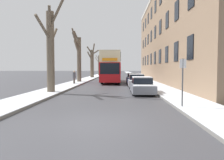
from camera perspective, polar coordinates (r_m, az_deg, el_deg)
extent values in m
plane|color=#424247|center=(8.32, -4.63, -11.15)|extent=(320.00, 320.00, 0.00)
cube|color=slate|center=(61.33, -3.57, 1.23)|extent=(2.48, 130.00, 0.13)
cube|color=silver|center=(61.33, -3.57, 1.31)|extent=(2.45, 130.00, 0.03)
cube|color=slate|center=(61.18, 5.76, 1.22)|extent=(2.48, 130.00, 0.13)
cube|color=silver|center=(61.18, 5.76, 1.29)|extent=(2.45, 130.00, 0.03)
cube|color=#8C7056|center=(34.55, 18.78, 11.31)|extent=(9.00, 41.51, 14.16)
cube|color=black|center=(17.40, 19.75, 7.99)|extent=(0.08, 1.40, 1.80)
cube|color=black|center=(21.29, 16.39, 7.12)|extent=(0.08, 1.40, 1.80)
cube|color=black|center=(25.24, 14.09, 6.50)|extent=(0.08, 1.40, 1.80)
cube|color=black|center=(29.21, 12.41, 6.04)|extent=(0.08, 1.40, 1.80)
cube|color=black|center=(33.21, 11.13, 5.69)|extent=(0.08, 1.40, 1.80)
cube|color=black|center=(37.22, 10.14, 5.42)|extent=(0.08, 1.40, 1.80)
cube|color=black|center=(41.24, 9.33, 5.19)|extent=(0.08, 1.40, 1.80)
cube|color=black|center=(45.26, 8.67, 5.01)|extent=(0.08, 1.40, 1.80)
cube|color=black|center=(49.29, 8.12, 4.85)|extent=(0.08, 1.40, 1.80)
cube|color=black|center=(21.89, 16.55, 17.03)|extent=(0.08, 1.40, 1.80)
cube|color=black|center=(25.74, 14.20, 14.92)|extent=(0.08, 1.40, 1.80)
cube|color=black|center=(29.65, 12.49, 13.35)|extent=(0.08, 1.40, 1.80)
cube|color=black|center=(33.60, 11.20, 12.14)|extent=(0.08, 1.40, 1.80)
cube|color=black|center=(37.56, 10.19, 11.18)|extent=(0.08, 1.40, 1.80)
cube|color=black|center=(41.55, 9.38, 10.40)|extent=(0.08, 1.40, 1.80)
cube|color=black|center=(45.55, 8.71, 9.76)|extent=(0.08, 1.40, 1.80)
cube|color=black|center=(49.56, 8.16, 9.22)|extent=(0.08, 1.40, 1.80)
cube|color=black|center=(34.40, 11.27, 18.37)|extent=(0.08, 1.40, 1.80)
cube|color=black|center=(38.28, 10.25, 16.79)|extent=(0.08, 1.40, 1.80)
cube|color=black|center=(42.20, 9.43, 15.50)|extent=(0.08, 1.40, 1.80)
cube|color=black|center=(46.14, 8.75, 14.42)|extent=(0.08, 1.40, 1.80)
cube|color=black|center=(50.10, 8.19, 13.52)|extent=(0.08, 1.40, 1.80)
cylinder|color=brown|center=(18.27, -15.77, 6.82)|extent=(0.61, 0.61, 6.54)
cylinder|color=brown|center=(18.12, -13.75, 17.69)|extent=(1.95, 1.23, 2.78)
cylinder|color=brown|center=(18.13, -15.97, 15.01)|extent=(0.51, 1.20, 1.95)
cylinder|color=brown|center=(19.31, -15.04, 11.00)|extent=(0.26, 2.01, 1.65)
cylinder|color=brown|center=(17.75, -17.53, 12.85)|extent=(0.75, 1.93, 1.76)
cylinder|color=brown|center=(31.50, -8.60, 5.17)|extent=(0.58, 0.58, 6.41)
cylinder|color=brown|center=(30.92, -9.42, 9.52)|extent=(0.80, 1.87, 2.81)
cylinder|color=brown|center=(31.61, -9.25, 11.12)|extent=(0.85, 0.77, 1.61)
cylinder|color=brown|center=(30.68, -9.48, 10.58)|extent=(0.71, 2.45, 2.58)
cylinder|color=brown|center=(32.17, -9.23, 8.26)|extent=(1.14, 1.24, 2.33)
cylinder|color=brown|center=(45.56, -5.24, 4.17)|extent=(0.72, 0.72, 5.83)
cylinder|color=brown|center=(44.82, -4.95, 7.55)|extent=(1.00, 1.95, 2.94)
cylinder|color=brown|center=(45.46, -5.88, 7.73)|extent=(1.22, 0.93, 1.61)
cylinder|color=brown|center=(45.88, -4.39, 7.23)|extent=(1.54, 0.86, 1.16)
cylinder|color=brown|center=(45.31, -5.82, 6.24)|extent=(1.13, 1.05, 1.88)
cylinder|color=brown|center=(59.25, -3.45, 3.77)|extent=(0.42, 0.42, 5.50)
cylinder|color=brown|center=(60.00, -3.01, 5.48)|extent=(0.97, 1.66, 2.49)
cylinder|color=brown|center=(59.96, -3.94, 5.23)|extent=(1.30, 1.42, 1.61)
cylinder|color=brown|center=(60.03, -3.86, 5.92)|extent=(1.13, 1.49, 1.39)
cube|color=red|center=(31.41, -0.13, 2.18)|extent=(2.58, 11.25, 2.41)
cube|color=beige|center=(31.44, -0.13, 5.62)|extent=(2.53, 11.02, 1.36)
cube|color=beige|center=(31.48, -0.13, 6.97)|extent=(2.53, 11.02, 0.12)
cube|color=black|center=(31.41, -0.13, 3.02)|extent=(2.61, 9.90, 1.26)
cube|color=black|center=(31.44, -0.13, 5.75)|extent=(2.61, 9.90, 1.03)
cube|color=black|center=(25.81, -0.59, 3.00)|extent=(2.32, 0.06, 1.32)
cube|color=orange|center=(25.82, -0.59, 5.42)|extent=(1.80, 0.05, 0.32)
cylinder|color=black|center=(28.15, -2.66, -0.08)|extent=(0.30, 0.98, 0.98)
cylinder|color=black|center=(28.05, 1.90, -0.09)|extent=(0.30, 0.98, 0.98)
cylinder|color=black|center=(34.64, -1.79, 0.52)|extent=(0.30, 0.98, 0.98)
cylinder|color=black|center=(34.57, 1.91, 0.51)|extent=(0.30, 0.98, 0.98)
cube|color=slate|center=(17.64, 7.84, -2.09)|extent=(1.71, 4.35, 0.59)
cube|color=black|center=(17.77, 7.79, -0.23)|extent=(1.47, 2.17, 0.54)
cube|color=silver|center=(17.75, 7.80, 0.75)|extent=(1.44, 2.07, 0.07)
cube|color=silver|center=(16.08, 8.41, -1.44)|extent=(1.54, 1.13, 0.06)
cylinder|color=black|center=(16.29, 5.69, -2.99)|extent=(0.20, 0.65, 0.65)
cylinder|color=black|center=(16.46, 10.89, -2.97)|extent=(0.20, 0.65, 0.65)
cylinder|color=black|center=(18.88, 5.17, -2.15)|extent=(0.20, 0.65, 0.65)
cylinder|color=black|center=(19.03, 9.67, -2.15)|extent=(0.20, 0.65, 0.65)
cube|color=#9EA3AD|center=(23.45, 6.38, -0.74)|extent=(1.68, 4.41, 0.64)
cube|color=black|center=(23.59, 6.35, 0.76)|extent=(1.45, 2.20, 0.57)
cube|color=silver|center=(23.58, 6.36, 1.51)|extent=(1.41, 2.09, 0.05)
cube|color=silver|center=(21.87, 6.70, -0.13)|extent=(1.52, 1.15, 0.04)
cylinder|color=black|center=(22.10, 4.74, -1.43)|extent=(0.20, 0.62, 0.62)
cylinder|color=black|center=(22.22, 8.52, -1.43)|extent=(0.20, 0.62, 0.62)
cylinder|color=black|center=(24.74, 4.45, -0.94)|extent=(0.20, 0.62, 0.62)
cylinder|color=black|center=(24.84, 7.83, -0.95)|extent=(0.20, 0.62, 0.62)
cube|color=navy|center=(29.07, 5.52, 0.03)|extent=(1.70, 3.97, 0.66)
cube|color=black|center=(29.20, 5.51, 1.21)|extent=(1.46, 1.99, 0.53)
cube|color=silver|center=(29.19, 5.51, 1.78)|extent=(1.43, 1.89, 0.05)
cube|color=silver|center=(27.64, 5.71, 0.60)|extent=(1.53, 1.04, 0.04)
cylinder|color=black|center=(27.85, 4.15, -0.51)|extent=(0.20, 0.60, 0.60)
cylinder|color=black|center=(27.95, 7.19, -0.51)|extent=(0.20, 0.60, 0.60)
cylinder|color=black|center=(30.23, 3.98, -0.22)|extent=(0.20, 0.60, 0.60)
cylinder|color=black|center=(30.32, 6.78, -0.23)|extent=(0.20, 0.60, 0.60)
cylinder|color=#4C4742|center=(27.29, -9.92, -0.40)|extent=(0.18, 0.18, 0.82)
cylinder|color=#4C4742|center=(27.45, -9.80, -0.37)|extent=(0.18, 0.18, 0.82)
cylinder|color=#47474C|center=(27.33, -9.87, 1.22)|extent=(0.38, 0.38, 0.71)
sphere|color=beige|center=(27.32, -9.88, 2.20)|extent=(0.23, 0.23, 0.23)
cylinder|color=#4C4F54|center=(11.31, 17.93, -1.03)|extent=(0.07, 0.07, 2.53)
cube|color=silver|center=(11.27, 18.04, 4.11)|extent=(0.32, 0.02, 0.44)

